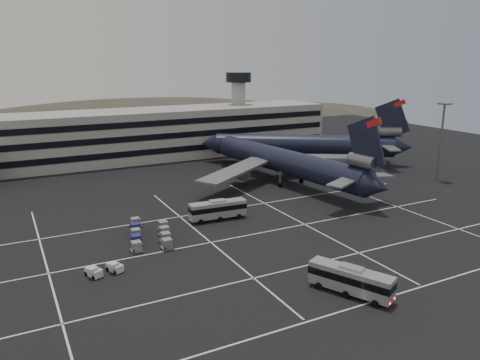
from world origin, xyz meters
The scene contains 12 objects.
ground centered at (0.00, 0.00, 0.00)m, with size 260.00×260.00×0.00m, color black.
lane_markings centered at (0.95, 0.72, 0.01)m, with size 90.00×55.62×0.01m.
terminal centered at (-2.95, 71.14, 6.93)m, with size 125.00×26.00×24.00m.
hills centered at (17.99, 170.00, -12.07)m, with size 352.00×180.00×44.00m.
lightpole_right centered at (58.00, 15.00, 11.82)m, with size 2.40×2.40×18.28m.
trijet_main centered at (24.17, 28.60, 5.25)m, with size 47.09×57.66×18.08m.
trijet_far centered at (40.78, 44.07, 5.43)m, with size 50.81×37.81×18.08m.
bus_near centered at (2.41, -19.26, 2.04)m, with size 6.74×10.58×3.73m.
bus_far centered at (-0.43, 13.37, 2.02)m, with size 10.58×3.18×3.69m.
tug_a centered at (-24.64, 0.21, 0.68)m, with size 2.25×2.75×1.54m.
tug_b centered at (-21.81, 0.40, 0.66)m, with size 2.23×2.68×1.49m.
uld_cluster centered at (-14.26, 9.89, 0.82)m, with size 8.61×14.08×1.68m.
Camera 1 is at (-33.69, -59.39, 28.18)m, focal length 35.00 mm.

